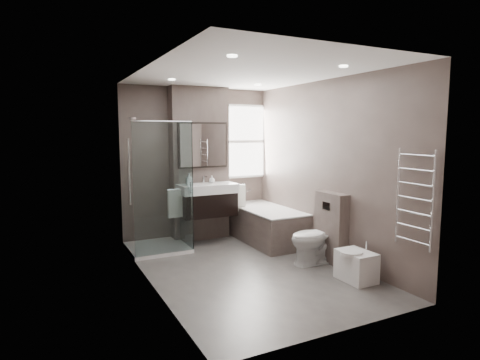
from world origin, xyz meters
TOP-DOWN VIEW (x-y plane):
  - room at (0.00, 0.00)m, footprint 2.70×3.90m
  - vanity_pier at (0.00, 1.77)m, footprint 1.00×0.25m
  - vanity at (0.00, 1.43)m, footprint 0.95×0.47m
  - mirror_cabinet at (0.00, 1.61)m, footprint 0.86×0.08m
  - towel_left at (-0.56, 1.40)m, footprint 0.24×0.06m
  - towel_right at (0.56, 1.40)m, footprint 0.24×0.06m
  - shower_enclosure at (-0.75, 1.35)m, footprint 0.90×0.90m
  - bathtub at (0.92, 1.10)m, footprint 0.75×1.60m
  - window at (0.90, 1.88)m, footprint 0.98×0.06m
  - toilet at (0.97, -0.21)m, footprint 0.75×0.43m
  - cistern_box at (1.21, -0.25)m, footprint 0.19×0.55m
  - bidet at (1.01, -0.98)m, footprint 0.40×0.47m
  - towel_radiator at (1.25, -1.60)m, footprint 0.03×0.49m
  - soap_bottle_a at (-0.31, 1.41)m, footprint 0.09×0.09m
  - soap_bottle_b at (0.12, 1.51)m, footprint 0.10×0.10m

SIDE VIEW (x-z plane):
  - bidet at x=1.01m, z-range -0.05..0.44m
  - bathtub at x=0.92m, z-range 0.03..0.60m
  - toilet at x=0.97m, z-range 0.00..0.75m
  - shower_enclosure at x=-0.75m, z-range -0.51..1.49m
  - cistern_box at x=1.21m, z-range 0.00..1.00m
  - towel_left at x=-0.56m, z-range 0.50..0.94m
  - towel_right at x=0.56m, z-range 0.50..0.94m
  - vanity at x=0.00m, z-range 0.41..1.07m
  - soap_bottle_b at x=0.12m, z-range 1.00..1.12m
  - soap_bottle_a at x=-0.31m, z-range 1.00..1.20m
  - towel_radiator at x=1.25m, z-range 0.57..1.67m
  - room at x=0.00m, z-range -0.05..2.65m
  - vanity_pier at x=0.00m, z-range 0.00..2.60m
  - mirror_cabinet at x=0.00m, z-range 1.25..2.01m
  - window at x=0.90m, z-range 1.01..2.34m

